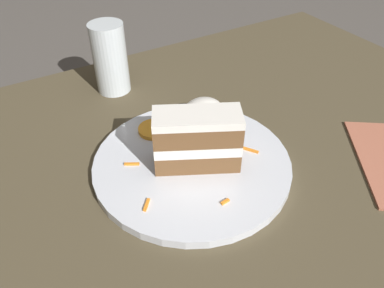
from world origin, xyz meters
name	(u,v)px	position (x,y,z in m)	size (l,w,h in m)	color
ground_plane	(223,200)	(0.00, 0.00, 0.00)	(6.00, 6.00, 0.00)	#4C4742
dining_table	(224,192)	(0.00, 0.00, 0.02)	(1.15, 0.89, 0.03)	#4C422D
plate	(192,163)	(-0.02, 0.05, 0.04)	(0.29, 0.29, 0.01)	silver
cake_slice	(197,140)	(-0.02, 0.05, 0.09)	(0.13, 0.10, 0.09)	brown
cream_dollop	(203,110)	(0.05, 0.13, 0.07)	(0.07, 0.06, 0.04)	white
orange_garnish	(154,129)	(-0.04, 0.15, 0.05)	(0.05, 0.05, 0.01)	orange
carrot_shreds_scatter	(190,174)	(-0.04, 0.03, 0.05)	(0.20, 0.14, 0.00)	orange
drinking_glass	(111,63)	(-0.04, 0.32, 0.09)	(0.06, 0.06, 0.13)	silver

